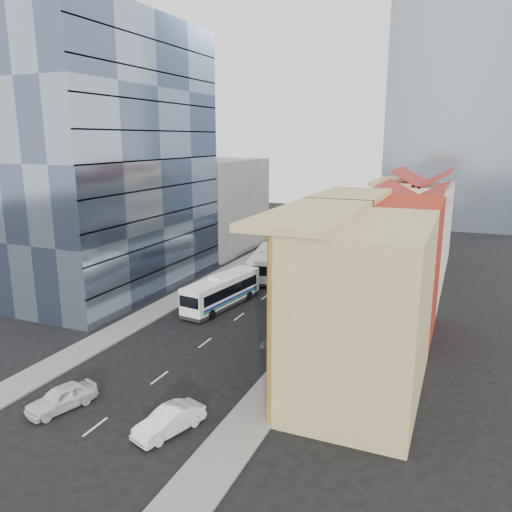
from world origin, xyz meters
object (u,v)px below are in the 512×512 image
at_px(bus_left_near, 222,291).
at_px(bus_left_far, 266,262).
at_px(sedan_left, 62,398).
at_px(office_tower, 115,159).
at_px(shophouse_tan, 364,309).
at_px(bus_right, 289,299).
at_px(sedan_right, 169,421).

relative_size(bus_left_near, bus_left_far, 0.96).
distance_m(bus_left_near, sedan_left, 22.18).
xyz_separation_m(office_tower, bus_left_far, (13.84, 11.01, -13.16)).
bearing_deg(shophouse_tan, sedan_left, -149.82).
bearing_deg(bus_right, sedan_left, -128.28).
distance_m(bus_left_near, bus_left_far, 12.99).
height_order(bus_right, sedan_left, bus_right).
bearing_deg(sedan_right, bus_left_near, 127.68).
xyz_separation_m(office_tower, sedan_left, (13.58, -24.13, -14.22)).
bearing_deg(bus_right, sedan_right, -108.64).
bearing_deg(sedan_left, sedan_right, 20.77).
xyz_separation_m(bus_left_far, sedan_right, (7.67, -34.71, -1.08)).
height_order(bus_left_far, bus_right, bus_left_far).
bearing_deg(bus_left_far, bus_right, -71.94).
height_order(bus_left_near, bus_right, bus_right).
xyz_separation_m(bus_right, sedan_left, (-7.86, -22.24, -1.02)).
bearing_deg(sedan_left, bus_left_near, 106.20).
height_order(office_tower, bus_left_far, office_tower).
xyz_separation_m(office_tower, sedan_right, (21.51, -23.70, -14.24)).
height_order(shophouse_tan, bus_left_near, shophouse_tan).
distance_m(bus_right, sedan_left, 23.61).
relative_size(bus_left_far, sedan_left, 2.50).
relative_size(sedan_left, sedan_right, 1.00).
relative_size(bus_left_far, bus_right, 1.03).
bearing_deg(office_tower, bus_left_far, 38.50).
distance_m(sedan_left, sedan_right, 7.94).
relative_size(shophouse_tan, office_tower, 0.47).
distance_m(shophouse_tan, sedan_left, 20.82).
bearing_deg(bus_right, shophouse_tan, -70.52).
height_order(office_tower, sedan_right, office_tower).
distance_m(bus_left_near, bus_right, 7.30).
xyz_separation_m(shophouse_tan, bus_left_far, (-17.16, 25.01, -4.16)).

